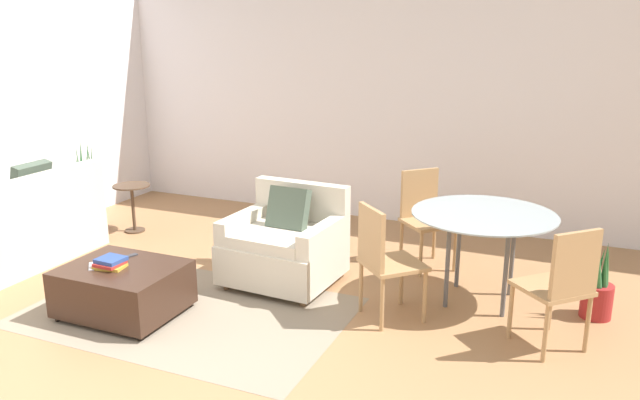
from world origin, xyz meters
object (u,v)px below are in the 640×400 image
at_px(dining_table, 483,223).
at_px(dining_chair_near_right, 562,281).
at_px(side_table, 132,199).
at_px(book_stack, 110,263).
at_px(dining_chair_near_left, 383,255).
at_px(armchair, 285,245).
at_px(potted_plant_small, 598,292).
at_px(tv_remote_primary, 92,266).
at_px(dining_chair_far_left, 424,212).
at_px(potted_plant, 88,205).
at_px(tv_remote_secondary, 129,256).
at_px(ottoman, 123,288).

bearing_deg(dining_table, dining_chair_near_right, -45.00).
bearing_deg(side_table, book_stack, -54.77).
distance_m(book_stack, dining_chair_near_left, 2.08).
bearing_deg(armchair, potted_plant_small, 7.13).
bearing_deg(dining_chair_near_right, book_stack, -166.55).
height_order(tv_remote_primary, dining_chair_far_left, dining_chair_far_left).
bearing_deg(dining_chair_far_left, side_table, -175.01).
relative_size(armchair, dining_chair_near_left, 1.06).
height_order(dining_chair_near_left, dining_chair_near_right, same).
xyz_separation_m(potted_plant, potted_plant_small, (5.22, -0.20, -0.06)).
height_order(tv_remote_secondary, dining_chair_far_left, dining_chair_far_left).
relative_size(armchair, tv_remote_secondary, 6.63).
bearing_deg(potted_plant_small, armchair, -172.87).
distance_m(ottoman, potted_plant, 2.43).
distance_m(dining_chair_far_left, potted_plant_small, 1.65).
distance_m(ottoman, tv_remote_secondary, 0.28).
height_order(tv_remote_primary, dining_table, dining_table).
height_order(ottoman, dining_chair_near_right, dining_chair_near_right).
height_order(ottoman, dining_table, dining_table).
bearing_deg(book_stack, side_table, 125.23).
bearing_deg(armchair, tv_remote_primary, -132.40).
distance_m(dining_chair_near_right, potted_plant_small, 0.79).
xyz_separation_m(ottoman, potted_plant_small, (3.39, 1.39, -0.01)).
bearing_deg(dining_chair_far_left, potted_plant_small, -20.88).
bearing_deg(armchair, book_stack, -129.45).
distance_m(potted_plant, dining_chair_near_right, 5.05).
relative_size(ottoman, dining_table, 0.77).
distance_m(ottoman, dining_chair_near_right, 3.23).
bearing_deg(dining_table, ottoman, -151.81).
distance_m(book_stack, dining_table, 2.92).
bearing_deg(potted_plant_small, ottoman, -157.64).
bearing_deg(potted_plant_small, tv_remote_primary, -157.45).
xyz_separation_m(ottoman, dining_chair_far_left, (1.87, 1.97, 0.30)).
distance_m(armchair, tv_remote_primary, 1.59).
height_order(book_stack, dining_table, dining_table).
bearing_deg(potted_plant_small, dining_table, -176.64).
bearing_deg(potted_plant_small, tv_remote_secondary, -161.02).
bearing_deg(book_stack, ottoman, 41.43).
height_order(ottoman, potted_plant, potted_plant).
distance_m(tv_remote_primary, dining_chair_far_left, 2.93).
height_order(armchair, dining_table, armchair).
bearing_deg(side_table, armchair, -15.90).
distance_m(book_stack, potted_plant, 2.42).
relative_size(armchair, dining_chair_far_left, 1.06).
relative_size(side_table, dining_chair_far_left, 0.58).
relative_size(armchair, ottoman, 1.08).
bearing_deg(side_table, potted_plant_small, -3.68).
bearing_deg(dining_table, tv_remote_primary, -152.00).
bearing_deg(side_table, dining_chair_far_left, 4.99).
xyz_separation_m(armchair, dining_chair_near_left, (1.00, -0.37, 0.18)).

